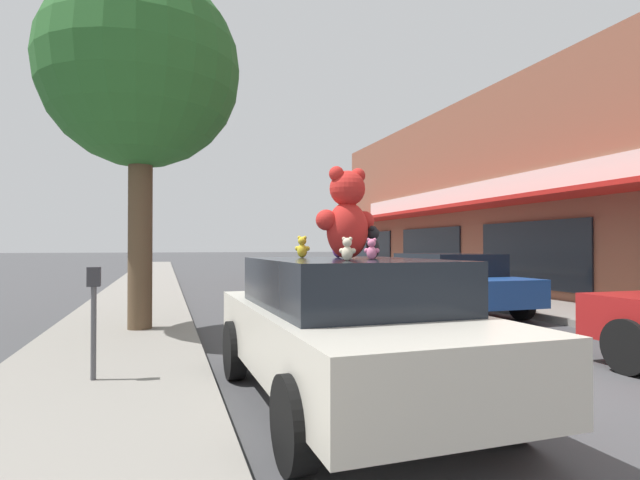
% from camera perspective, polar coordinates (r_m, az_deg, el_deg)
% --- Properties ---
extents(ground_plane, '(260.00, 260.00, 0.00)m').
position_cam_1_polar(ground_plane, '(6.84, 22.57, -14.64)').
color(ground_plane, '#424244').
extents(sidewalk_near, '(2.55, 90.00, 0.15)m').
position_cam_1_polar(sidewalk_near, '(5.38, -25.59, -17.70)').
color(sidewalk_near, gray).
rests_on(sidewalk_near, ground_plane).
extents(plush_art_car, '(2.20, 4.42, 1.52)m').
position_cam_1_polar(plush_art_car, '(5.31, 3.05, -9.74)').
color(plush_art_car, beige).
rests_on(plush_art_car, ground_plane).
extents(teddy_bear_giant, '(0.75, 0.50, 0.99)m').
position_cam_1_polar(teddy_bear_giant, '(5.41, 3.11, 2.91)').
color(teddy_bear_giant, red).
rests_on(teddy_bear_giant, plush_art_car).
extents(teddy_bear_purple, '(0.23, 0.24, 0.35)m').
position_cam_1_polar(teddy_bear_purple, '(5.97, 2.08, -0.38)').
color(teddy_bear_purple, purple).
rests_on(teddy_bear_purple, plush_art_car).
extents(teddy_bear_black, '(0.23, 0.26, 0.36)m').
position_cam_1_polar(teddy_bear_black, '(5.46, 6.04, -0.32)').
color(teddy_bear_black, black).
rests_on(teddy_bear_black, plush_art_car).
extents(teddy_bear_yellow, '(0.18, 0.17, 0.26)m').
position_cam_1_polar(teddy_bear_yellow, '(5.88, -2.05, -0.82)').
color(teddy_bear_yellow, yellow).
rests_on(teddy_bear_yellow, plush_art_car).
extents(teddy_bear_pink, '(0.16, 0.13, 0.22)m').
position_cam_1_polar(teddy_bear_pink, '(5.06, 5.93, -1.05)').
color(teddy_bear_pink, pink).
rests_on(teddy_bear_pink, plush_art_car).
extents(teddy_bear_cream, '(0.16, 0.14, 0.22)m').
position_cam_1_polar(teddy_bear_cream, '(4.57, 3.13, -1.07)').
color(teddy_bear_cream, beige).
rests_on(teddy_bear_cream, plush_art_car).
extents(parked_car_far_center, '(2.20, 4.56, 1.47)m').
position_cam_1_polar(parked_car_far_center, '(12.61, 14.40, -4.61)').
color(parked_car_far_center, '#1E4793').
rests_on(parked_car_far_center, ground_plane).
extents(street_tree, '(3.59, 3.59, 6.55)m').
position_cam_1_polar(street_tree, '(10.20, -19.79, 17.67)').
color(street_tree, brown).
rests_on(street_tree, sidewalk_near).
extents(parking_meter, '(0.14, 0.10, 1.27)m').
position_cam_1_polar(parking_meter, '(6.22, -24.45, -7.07)').
color(parking_meter, '#4C4C51').
rests_on(parking_meter, sidewalk_near).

